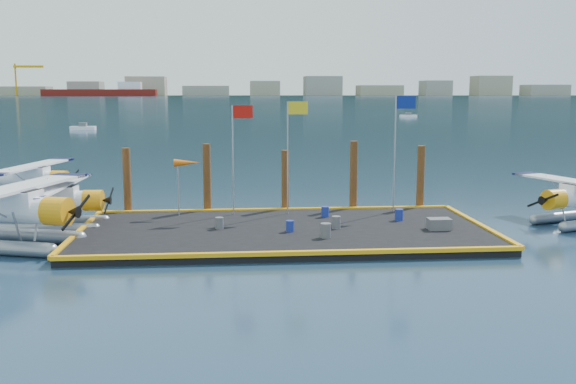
% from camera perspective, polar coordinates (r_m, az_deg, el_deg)
% --- Properties ---
extents(ground, '(4000.00, 4000.00, 0.00)m').
position_cam_1_polar(ground, '(32.11, -0.34, -3.93)').
color(ground, '#172E47').
rests_on(ground, ground).
extents(dock, '(20.00, 10.00, 0.40)m').
position_cam_1_polar(dock, '(32.06, -0.34, -3.58)').
color(dock, black).
rests_on(dock, ground).
extents(dock_bumpers, '(20.25, 10.25, 0.18)m').
position_cam_1_polar(dock_bumpers, '(32.00, -0.34, -3.07)').
color(dock_bumpers, '#F0A20E').
rests_on(dock_bumpers, dock).
extents(far_backdrop, '(3050.00, 2050.00, 810.00)m').
position_cam_1_polar(far_backdrop, '(1785.25, 2.92, 9.06)').
color(far_backdrop, black).
rests_on(far_backdrop, ground).
extents(seaplane_a, '(9.82, 10.54, 3.76)m').
position_cam_1_polar(seaplane_a, '(32.10, -23.84, -1.72)').
color(seaplane_a, gray).
rests_on(seaplane_a, ground).
extents(seaplane_b, '(8.16, 8.99, 3.20)m').
position_cam_1_polar(seaplane_b, '(35.41, -20.43, -0.98)').
color(seaplane_b, gray).
rests_on(seaplane_b, ground).
extents(seaplane_c, '(8.40, 9.12, 3.23)m').
position_cam_1_polar(seaplane_c, '(44.77, -22.21, 0.92)').
color(seaplane_c, gray).
rests_on(seaplane_c, ground).
extents(drum_0, '(0.41, 0.41, 0.58)m').
position_cam_1_polar(drum_0, '(31.98, -6.12, -2.77)').
color(drum_0, '#535458').
rests_on(drum_0, dock).
extents(drum_1, '(0.49, 0.49, 0.68)m').
position_cam_1_polar(drum_1, '(29.94, 3.38, -3.44)').
color(drum_1, '#535458').
rests_on(drum_1, dock).
extents(drum_2, '(0.44, 0.44, 0.62)m').
position_cam_1_polar(drum_2, '(31.97, 4.30, -2.71)').
color(drum_2, '#535458').
rests_on(drum_2, dock).
extents(drum_3, '(0.39, 0.39, 0.55)m').
position_cam_1_polar(drum_3, '(31.17, 0.18, -3.05)').
color(drum_3, navy).
rests_on(drum_3, dock).
extents(drum_4, '(0.43, 0.43, 0.61)m').
position_cam_1_polar(drum_4, '(34.36, 9.84, -2.00)').
color(drum_4, navy).
rests_on(drum_4, dock).
extents(drum_5, '(0.41, 0.41, 0.58)m').
position_cam_1_polar(drum_5, '(34.81, 3.32, -1.77)').
color(drum_5, navy).
rests_on(drum_5, dock).
extents(crate, '(1.11, 0.74, 0.56)m').
position_cam_1_polar(crate, '(32.53, 13.28, -2.78)').
color(crate, '#535458').
rests_on(crate, dock).
extents(flagpole_red, '(1.14, 0.08, 6.00)m').
position_cam_1_polar(flagpole_red, '(35.10, -4.59, 4.42)').
color(flagpole_red, '#95969D').
rests_on(flagpole_red, dock).
extents(flagpole_yellow, '(1.14, 0.08, 6.20)m').
position_cam_1_polar(flagpole_yellow, '(35.24, 0.30, 4.65)').
color(flagpole_yellow, '#95969D').
rests_on(flagpole_yellow, dock).
extents(flagpole_blue, '(1.14, 0.08, 6.50)m').
position_cam_1_polar(flagpole_blue, '(36.27, 9.81, 4.92)').
color(flagpole_blue, '#95969D').
rests_on(flagpole_blue, dock).
extents(windsock, '(1.40, 0.44, 3.12)m').
position_cam_1_polar(windsock, '(35.31, -9.01, 2.46)').
color(windsock, '#95969D').
rests_on(windsock, dock).
extents(piling_0, '(0.44, 0.44, 4.00)m').
position_cam_1_polar(piling_0, '(37.44, -14.10, 0.77)').
color(piling_0, '#472814').
rests_on(piling_0, ground).
extents(piling_1, '(0.44, 0.44, 4.20)m').
position_cam_1_polar(piling_1, '(36.98, -7.21, 1.03)').
color(piling_1, '#472814').
rests_on(piling_1, ground).
extents(piling_2, '(0.44, 0.44, 3.80)m').
position_cam_1_polar(piling_2, '(37.09, -0.24, 0.81)').
color(piling_2, '#472814').
rests_on(piling_2, ground).
extents(piling_3, '(0.44, 0.44, 4.30)m').
position_cam_1_polar(piling_3, '(37.59, 5.85, 1.26)').
color(piling_3, '#472814').
rests_on(piling_3, ground).
extents(piling_4, '(0.44, 0.44, 4.00)m').
position_cam_1_polar(piling_4, '(38.56, 11.69, 1.09)').
color(piling_4, '#472814').
rests_on(piling_4, ground).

